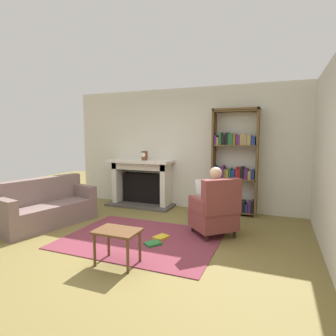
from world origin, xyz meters
TOP-DOWN VIEW (x-y plane):
  - ground at (0.00, 0.00)m, footprint 14.00×14.00m
  - back_wall at (0.00, 2.55)m, footprint 5.60×0.10m
  - side_wall_right at (2.65, 1.25)m, footprint 0.10×5.20m
  - area_rug at (0.00, 0.30)m, footprint 2.40×1.80m
  - fireplace at (-1.00, 2.30)m, footprint 1.57×0.64m
  - mantel_clock at (-0.88, 2.20)m, footprint 0.14×0.14m
  - bookshelf at (1.13, 2.33)m, footprint 0.93×0.32m
  - armchair_reading at (1.06, 0.87)m, footprint 0.89×0.89m
  - seated_reader at (0.98, 0.95)m, footprint 0.58×0.59m
  - sofa_floral at (-1.96, 0.30)m, footprint 1.09×1.82m
  - side_table at (0.13, -0.59)m, footprint 0.56×0.39m
  - scattered_books at (0.29, 0.28)m, footprint 0.28×0.57m

SIDE VIEW (x-z plane):
  - ground at x=0.00m, z-range 0.00..0.00m
  - area_rug at x=0.00m, z-range 0.00..0.01m
  - scattered_books at x=0.29m, z-range 0.01..0.05m
  - sofa_floral at x=-1.96m, z-range -0.10..0.75m
  - side_table at x=0.13m, z-range 0.15..0.61m
  - armchair_reading at x=1.06m, z-range -0.06..0.91m
  - fireplace at x=-1.00m, z-range 0.03..1.12m
  - seated_reader at x=0.98m, z-range 0.05..1.19m
  - bookshelf at x=1.13m, z-range -0.07..2.12m
  - mantel_clock at x=-0.88m, z-range 1.08..1.29m
  - back_wall at x=0.00m, z-range 0.00..2.70m
  - side_wall_right at x=2.65m, z-range 0.00..2.70m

